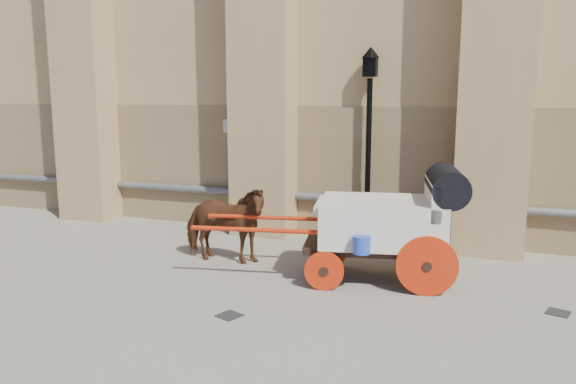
% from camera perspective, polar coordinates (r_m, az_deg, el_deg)
% --- Properties ---
extents(ground, '(90.00, 90.00, 0.00)m').
position_cam_1_polar(ground, '(9.87, -5.16, -9.44)').
color(ground, slate).
rests_on(ground, ground).
extents(horse, '(1.86, 0.89, 1.55)m').
position_cam_1_polar(horse, '(11.00, -6.50, -3.23)').
color(horse, brown).
rests_on(horse, ground).
extents(carriage, '(4.83, 2.13, 2.05)m').
position_cam_1_polar(carriage, '(9.96, 10.48, -2.77)').
color(carriage, black).
rests_on(carriage, ground).
extents(street_lamp, '(0.40, 0.40, 4.27)m').
position_cam_1_polar(street_lamp, '(12.48, 8.19, 5.30)').
color(street_lamp, black).
rests_on(street_lamp, ground).
extents(drain_grate_near, '(0.41, 0.41, 0.01)m').
position_cam_1_polar(drain_grate_near, '(8.61, -5.98, -12.37)').
color(drain_grate_near, black).
rests_on(drain_grate_near, ground).
extents(drain_grate_far, '(0.40, 0.40, 0.01)m').
position_cam_1_polar(drain_grate_far, '(9.58, 25.75, -10.98)').
color(drain_grate_far, black).
rests_on(drain_grate_far, ground).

